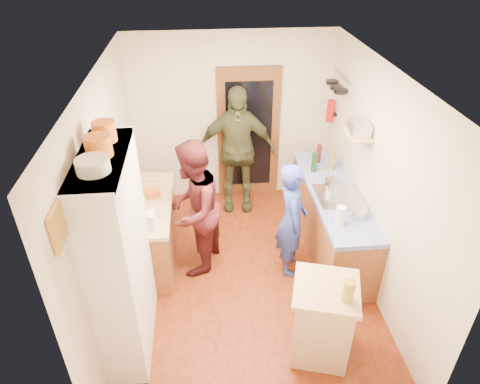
{
  "coord_description": "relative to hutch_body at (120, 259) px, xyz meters",
  "views": [
    {
      "loc": [
        -0.45,
        -4.0,
        3.84
      ],
      "look_at": [
        -0.06,
        0.15,
        1.18
      ],
      "focal_mm": 32.0,
      "sensor_mm": 36.0,
      "label": 1
    }
  ],
  "objects": [
    {
      "name": "floor",
      "position": [
        1.3,
        0.8,
        -1.11
      ],
      "size": [
        3.0,
        4.0,
        0.02
      ],
      "primitive_type": "cube",
      "color": "maroon",
      "rests_on": "ground"
    },
    {
      "name": "ceiling",
      "position": [
        1.3,
        0.8,
        1.51
      ],
      "size": [
        3.0,
        4.0,
        0.02
      ],
      "primitive_type": "cube",
      "color": "silver",
      "rests_on": "ground"
    },
    {
      "name": "wall_back",
      "position": [
        1.3,
        2.81,
        0.2
      ],
      "size": [
        3.0,
        0.02,
        2.6
      ],
      "primitive_type": "cube",
      "color": "beige",
      "rests_on": "ground"
    },
    {
      "name": "wall_front",
      "position": [
        1.3,
        -1.21,
        0.2
      ],
      "size": [
        3.0,
        0.02,
        2.6
      ],
      "primitive_type": "cube",
      "color": "beige",
      "rests_on": "ground"
    },
    {
      "name": "wall_left",
      "position": [
        -0.21,
        0.8,
        0.2
      ],
      "size": [
        0.02,
        4.0,
        2.6
      ],
      "primitive_type": "cube",
      "color": "beige",
      "rests_on": "ground"
    },
    {
      "name": "wall_right",
      "position": [
        2.81,
        0.8,
        0.2
      ],
      "size": [
        0.02,
        4.0,
        2.6
      ],
      "primitive_type": "cube",
      "color": "beige",
      "rests_on": "ground"
    },
    {
      "name": "door_frame",
      "position": [
        1.55,
        2.77,
        -0.05
      ],
      "size": [
        0.95,
        0.06,
        2.1
      ],
      "primitive_type": "cube",
      "color": "brown",
      "rests_on": "ground"
    },
    {
      "name": "door_glass",
      "position": [
        1.55,
        2.74,
        -0.05
      ],
      "size": [
        0.7,
        0.02,
        1.7
      ],
      "primitive_type": "cube",
      "color": "black",
      "rests_on": "door_frame"
    },
    {
      "name": "hutch_body",
      "position": [
        0.0,
        0.0,
        0.0
      ],
      "size": [
        0.4,
        1.2,
        2.2
      ],
      "primitive_type": "cube",
      "color": "white",
      "rests_on": "ground"
    },
    {
      "name": "hutch_top_shelf",
      "position": [
        0.0,
        0.0,
        1.08
      ],
      "size": [
        0.4,
        1.14,
        0.04
      ],
      "primitive_type": "cube",
      "color": "white",
      "rests_on": "hutch_body"
    },
    {
      "name": "plate_stack",
      "position": [
        0.0,
        -0.25,
        1.15
      ],
      "size": [
        0.26,
        0.26,
        0.11
      ],
      "primitive_type": "cylinder",
      "color": "white",
      "rests_on": "hutch_top_shelf"
    },
    {
      "name": "orange_pot_a",
      "position": [
        0.0,
        0.02,
        1.19
      ],
      "size": [
        0.22,
        0.22,
        0.17
      ],
      "primitive_type": "cylinder",
      "color": "orange",
      "rests_on": "hutch_top_shelf"
    },
    {
      "name": "orange_pot_b",
      "position": [
        0.0,
        0.3,
        1.19
      ],
      "size": [
        0.2,
        0.2,
        0.18
      ],
      "primitive_type": "cylinder",
      "color": "orange",
      "rests_on": "hutch_top_shelf"
    },
    {
      "name": "left_counter_base",
      "position": [
        0.1,
        1.25,
        -0.68
      ],
      "size": [
        0.6,
        1.4,
        0.85
      ],
      "primitive_type": "cube",
      "color": "#9F5C34",
      "rests_on": "ground"
    },
    {
      "name": "left_counter_top",
      "position": [
        0.1,
        1.25,
        -0.23
      ],
      "size": [
        0.64,
        1.44,
        0.05
      ],
      "primitive_type": "cube",
      "color": "tan",
      "rests_on": "left_counter_base"
    },
    {
      "name": "toaster",
      "position": [
        0.15,
        0.75,
        -0.11
      ],
      "size": [
        0.26,
        0.19,
        0.19
      ],
      "primitive_type": "cube",
      "rotation": [
        0.0,
        0.0,
        -0.07
      ],
      "color": "white",
      "rests_on": "left_counter_top"
    },
    {
      "name": "kettle",
      "position": [
        0.05,
        1.1,
        -0.11
      ],
      "size": [
        0.17,
        0.17,
        0.18
      ],
      "primitive_type": "cylinder",
      "rotation": [
        0.0,
        0.0,
        -0.02
      ],
      "color": "white",
      "rests_on": "left_counter_top"
    },
    {
      "name": "orange_bowl",
      "position": [
        0.18,
        1.4,
        -0.16
      ],
      "size": [
        0.24,
        0.24,
        0.09
      ],
      "primitive_type": "cylinder",
      "rotation": [
        0.0,
        0.0,
        0.25
      ],
      "color": "orange",
      "rests_on": "left_counter_top"
    },
    {
      "name": "chopping_board",
      "position": [
        0.12,
        1.86,
        -0.19
      ],
      "size": [
        0.34,
        0.28,
        0.02
      ],
      "primitive_type": "cube",
      "rotation": [
        0.0,
        0.0,
        -0.23
      ],
      "color": "tan",
      "rests_on": "left_counter_top"
    },
    {
      "name": "right_counter_base",
      "position": [
        2.5,
        1.3,
        -0.68
      ],
      "size": [
        0.6,
        2.2,
        0.84
      ],
      "primitive_type": "cube",
      "color": "#9F5C34",
      "rests_on": "ground"
    },
    {
      "name": "right_counter_top",
      "position": [
        2.5,
        1.3,
        -0.23
      ],
      "size": [
        0.62,
        2.22,
        0.06
      ],
      "primitive_type": "cube",
      "color": "#142EB0",
      "rests_on": "right_counter_base"
    },
    {
      "name": "hob",
      "position": [
        2.5,
        1.13,
        -0.18
      ],
      "size": [
        0.55,
        0.58,
        0.04
      ],
      "primitive_type": "cube",
      "color": "silver",
      "rests_on": "right_counter_top"
    },
    {
      "name": "pot_on_hob",
      "position": [
        2.45,
        1.28,
        -0.09
      ],
      "size": [
        0.2,
        0.2,
        0.13
      ],
      "primitive_type": "cylinder",
      "color": "silver",
      "rests_on": "hob"
    },
    {
      "name": "bottle_a",
      "position": [
        2.35,
        1.82,
        -0.05
      ],
      "size": [
        0.09,
        0.09,
        0.29
      ],
      "primitive_type": "cylinder",
      "rotation": [
        0.0,
        0.0,
        -0.34
      ],
      "color": "#143F14",
      "rests_on": "right_counter_top"
    },
    {
      "name": "bottle_b",
      "position": [
        2.48,
        2.08,
        -0.07
      ],
      "size": [
        0.08,
        0.08,
        0.27
      ],
      "primitive_type": "cylinder",
      "rotation": [
        0.0,
        0.0,
        0.27
      ],
      "color": "#591419",
      "rests_on": "right_counter_top"
    },
    {
      "name": "bottle_c",
      "position": [
        2.61,
        1.85,
        -0.04
      ],
      "size": [
        0.09,
        0.09,
        0.31
      ],
      "primitive_type": "cylinder",
      "rotation": [
        0.0,
        0.0,
        0.21
      ],
      "color": "olive",
      "rests_on": "right_counter_top"
    },
    {
      "name": "paper_towel",
      "position": [
        2.35,
        0.6,
        -0.08
      ],
      "size": [
        0.12,
        0.12,
        0.24
      ],
      "primitive_type": "cylinder",
      "rotation": [
        0.0,
        0.0,
        -0.08
      ],
      "color": "white",
      "rests_on": "right_counter_top"
    },
    {
      "name": "mixing_bowl",
      "position": [
        2.6,
        0.74,
        -0.15
      ],
      "size": [
        0.26,
        0.26,
        0.09
      ],
      "primitive_type": "cylinder",
      "rotation": [
        0.0,
        0.0,
        -0.11
      ],
      "color": "silver",
      "rests_on": "right_counter_top"
    },
    {
      "name": "island_base",
      "position": [
        1.94,
        -0.38,
        -0.67
      ],
      "size": [
        0.68,
        0.68,
        0.86
      ],
      "primitive_type": "cube",
      "rotation": [
        0.0,
        0.0,
        -0.28
      ],
      "color": "tan",
      "rests_on": "ground"
    },
    {
      "name": "island_top",
      "position": [
        1.94,
        -0.38,
        -0.22
      ],
      "size": [
        0.77,
        0.77,
        0.05
      ],
      "primitive_type": "cube",
      "rotation": [
        0.0,
        0.0,
        -0.28
      ],
      "color": "tan",
      "rests_on": "island_base"
    },
    {
      "name": "cutting_board",
      "position": [
        1.91,
        -0.32,
        -0.21
      ],
      "size": [
        0.41,
        0.37,
        0.02
      ],
      "primitive_type": "cube",
      "rotation": [
        0.0,
        0.0,
        -0.28
      ],
      "color": "white",
      "rests_on": "island_top"
    },
    {
      "name": "oil_jar",
      "position": [
        2.08,
        -0.54,
        -0.08
      ],
      "size": [
        0.13,
        0.13,
        0.22
      ],
      "primitive_type": "cylinder",
      "rotation": [
        0.0,
        0.0,
        -0.28
      ],
      "color": "#AD9E2D",
      "rests_on": "island_top"
    },
    {
      "name": "pan_rail",
      "position": [
        2.76,
        2.33,
        0.95
      ],
      "size": [
        0.02,
        0.65,
        0.02
      ],
      "primitive_type": "cylinder",
      "rotation": [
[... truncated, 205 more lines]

